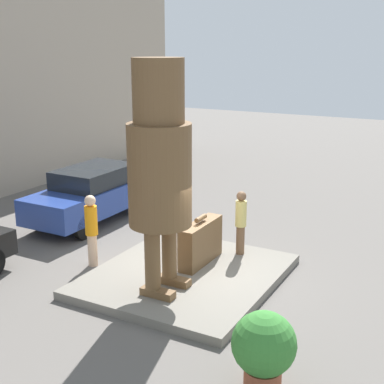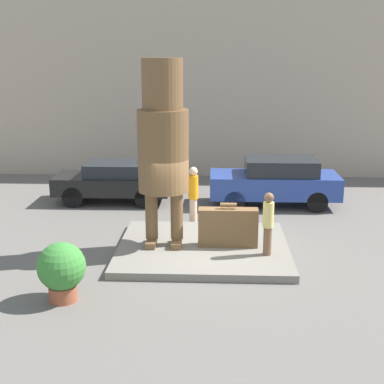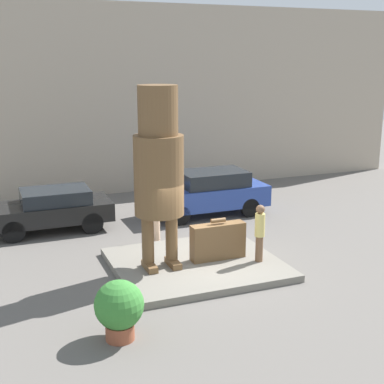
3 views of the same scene
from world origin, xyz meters
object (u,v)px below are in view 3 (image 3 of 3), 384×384
at_px(tourist, 260,231).
at_px(planter_pot, 119,307).
at_px(worker_hivis, 156,213).
at_px(parked_car_blue, 209,192).
at_px(giant_suitcase, 218,241).
at_px(parked_car_black, 51,208).
at_px(statue_figure, 159,164).

bearing_deg(tourist, planter_pot, -152.35).
bearing_deg(planter_pot, worker_hivis, 64.82).
relative_size(parked_car_blue, planter_pot, 3.39).
height_order(giant_suitcase, planter_pot, giant_suitcase).
bearing_deg(parked_car_black, worker_hivis, 140.17).
relative_size(parked_car_black, planter_pot, 3.11).
xyz_separation_m(tourist, parked_car_blue, (0.75, 5.25, -0.21)).
xyz_separation_m(tourist, worker_hivis, (-1.98, 3.04, -0.10)).
height_order(giant_suitcase, worker_hivis, worker_hivis).
bearing_deg(giant_suitcase, statue_figure, 178.08).
distance_m(statue_figure, tourist, 3.34).
xyz_separation_m(parked_car_black, parked_car_blue, (5.62, -0.20, 0.09)).
bearing_deg(giant_suitcase, parked_car_black, 128.76).
distance_m(giant_suitcase, tourist, 1.20).
relative_size(tourist, worker_hivis, 0.90).
height_order(parked_car_black, worker_hivis, worker_hivis).
height_order(statue_figure, parked_car_blue, statue_figure).
bearing_deg(planter_pot, giant_suitcase, 39.91).
bearing_deg(parked_car_black, tourist, 131.76).
distance_m(giant_suitcase, parked_car_black, 6.22).
bearing_deg(planter_pot, tourist, 27.65).
relative_size(statue_figure, planter_pot, 3.73).
height_order(statue_figure, giant_suitcase, statue_figure).
distance_m(parked_car_blue, planter_pot, 9.27).
bearing_deg(giant_suitcase, worker_hivis, 112.44).
relative_size(statue_figure, worker_hivis, 2.69).
distance_m(statue_figure, worker_hivis, 3.20).
bearing_deg(giant_suitcase, tourist, -31.70).
bearing_deg(parked_car_black, statue_figure, 114.83).
xyz_separation_m(planter_pot, worker_hivis, (2.55, 5.42, 0.27)).
bearing_deg(statue_figure, tourist, -13.94).
bearing_deg(statue_figure, parked_car_black, 114.83).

